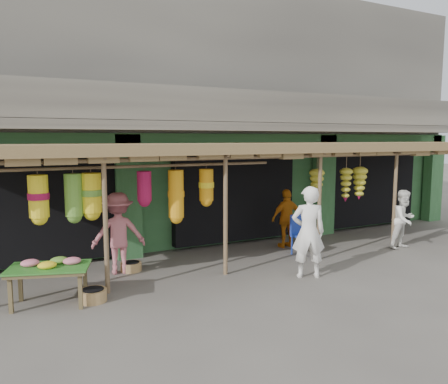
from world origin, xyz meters
name	(u,v)px	position (x,y,z in m)	size (l,w,h in m)	color
ground	(278,263)	(0.00, 0.00, 0.00)	(80.00, 80.00, 0.00)	#514C47
building	(195,124)	(0.00, 4.87, 3.37)	(16.40, 6.80, 7.00)	gray
awning	(255,152)	(-0.19, 0.79, 2.57)	(14.00, 2.70, 2.79)	brown
flower_table	(50,268)	(-5.01, -0.33, 0.65)	(1.53, 1.16, 0.81)	brown
blue_chair	(300,232)	(0.97, 0.47, 0.56)	(0.62, 0.63, 1.00)	#173099
basket_left	(131,267)	(-3.24, 0.96, 0.10)	(0.46, 0.46, 0.19)	olive
basket_right	(93,295)	(-4.33, -0.52, 0.11)	(0.48, 0.48, 0.22)	#956945
person_front	(308,232)	(-0.04, -1.13, 0.96)	(0.70, 0.46, 1.93)	white
person_right	(404,219)	(3.73, -0.34, 0.78)	(0.76, 0.59, 1.56)	white
person_vendor	(287,218)	(1.04, 1.17, 0.79)	(0.92, 0.38, 1.57)	#C96C12
person_shopper	(118,233)	(-3.50, 0.96, 0.88)	(1.14, 0.65, 1.76)	#C26771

